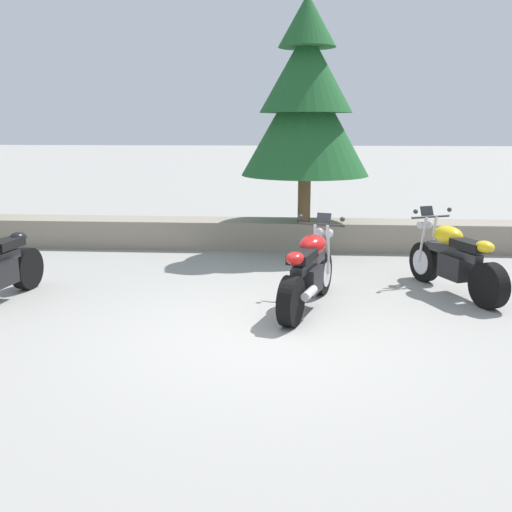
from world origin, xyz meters
TOP-DOWN VIEW (x-y plane):
  - ground_plane at (0.00, 0.00)m, footprint 120.00×120.00m
  - stone_wall at (0.00, 4.80)m, footprint 36.00×0.80m
  - motorcycle_red_centre at (0.59, 0.98)m, footprint 0.90×2.01m
  - motorcycle_yellow_far_right at (2.69, 1.83)m, footprint 1.04×1.96m
  - pine_tree_mid_left at (0.56, 4.65)m, footprint 2.40×2.40m

SIDE VIEW (x-z plane):
  - ground_plane at x=0.00m, z-range 0.00..0.00m
  - stone_wall at x=0.00m, z-range 0.00..0.55m
  - motorcycle_red_centre at x=0.59m, z-range -0.10..1.07m
  - motorcycle_yellow_far_right at x=2.69m, z-range -0.10..1.07m
  - pine_tree_mid_left at x=0.56m, z-range 0.75..4.89m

